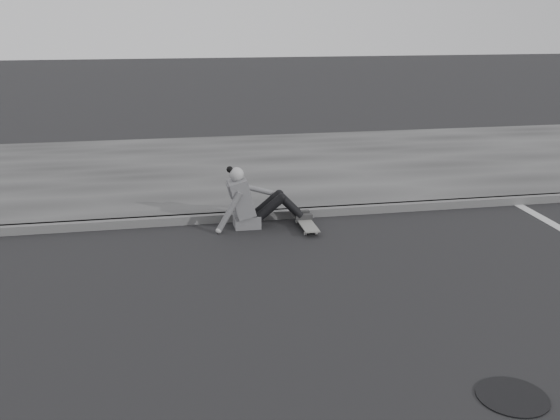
# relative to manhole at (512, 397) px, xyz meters

# --- Properties ---
(ground) EXTENTS (80.00, 80.00, 0.00)m
(ground) POSITION_rel_manhole_xyz_m (-0.96, 2.19, -0.01)
(ground) COLOR black
(ground) RESTS_ON ground
(curb) EXTENTS (24.00, 0.16, 0.12)m
(curb) POSITION_rel_manhole_xyz_m (-0.96, 4.77, 0.05)
(curb) COLOR #505050
(curb) RESTS_ON ground
(sidewalk) EXTENTS (24.00, 6.00, 0.12)m
(sidewalk) POSITION_rel_manhole_xyz_m (-0.96, 7.79, 0.05)
(sidewalk) COLOR #393939
(sidewalk) RESTS_ON ground
(manhole) EXTENTS (0.55, 0.55, 0.01)m
(manhole) POSITION_rel_manhole_xyz_m (0.00, 0.00, 0.00)
(manhole) COLOR black
(manhole) RESTS_ON ground
(skateboard) EXTENTS (0.20, 0.78, 0.09)m
(skateboard) POSITION_rel_manhole_xyz_m (-0.64, 4.22, 0.07)
(skateboard) COLOR #9A9A95
(skateboard) RESTS_ON ground
(seated_woman) EXTENTS (1.38, 0.46, 0.88)m
(seated_woman) POSITION_rel_manhole_xyz_m (-1.38, 4.47, 0.35)
(seated_woman) COLOR #57575A
(seated_woman) RESTS_ON ground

